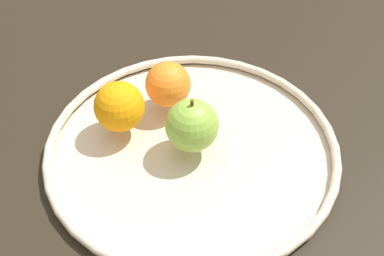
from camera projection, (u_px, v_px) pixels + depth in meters
The scene contains 5 objects.
ground_plane at pixel (192, 163), 74.08cm from camera, with size 142.78×142.78×4.00cm, color black.
fruit_bowl at pixel (192, 149), 72.03cm from camera, with size 39.04×39.04×1.80cm.
apple at pixel (192, 126), 68.93cm from camera, with size 6.93×6.93×7.73cm.
orange_back_right at pixel (168, 84), 75.13cm from camera, with size 6.37×6.37×6.37cm, color orange.
orange_back_left at pixel (119, 106), 71.59cm from camera, with size 6.77×6.77×6.77cm, color orange.
Camera 1 is at (-40.65, -27.51, 53.70)cm, focal length 50.87 mm.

